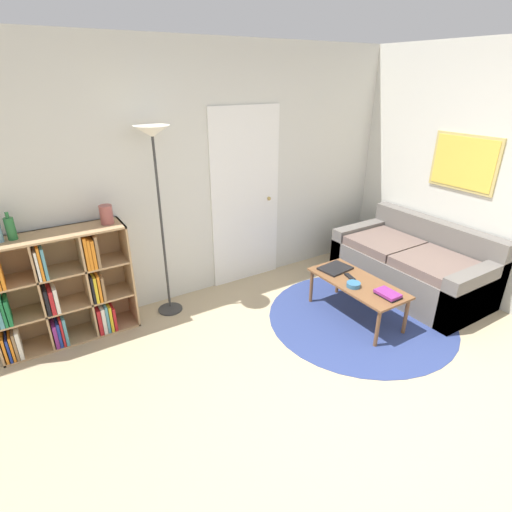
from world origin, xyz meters
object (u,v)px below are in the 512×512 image
(bowl, at_px, (353,285))
(coffee_table, at_px, (357,285))
(bottle_right, at_px, (10,228))
(couch, at_px, (413,266))
(floor_lamp, at_px, (154,156))
(laptop, at_px, (335,268))
(bookshelf, at_px, (59,291))
(vase_on_shelf, at_px, (106,215))

(bowl, bearing_deg, coffee_table, 25.21)
(bottle_right, bearing_deg, couch, -16.00)
(bowl, bearing_deg, floor_lamp, 140.89)
(floor_lamp, relative_size, coffee_table, 1.85)
(couch, height_order, laptop, couch)
(floor_lamp, xyz_separation_m, bowl, (1.44, -1.17, -1.18))
(floor_lamp, bearing_deg, bookshelf, 177.42)
(laptop, bearing_deg, floor_lamp, 152.88)
(floor_lamp, distance_m, couch, 3.05)
(bookshelf, distance_m, couch, 3.70)
(floor_lamp, relative_size, laptop, 5.48)
(coffee_table, distance_m, laptop, 0.33)
(floor_lamp, distance_m, laptop, 2.11)
(bookshelf, bearing_deg, coffee_table, -24.61)
(coffee_table, bearing_deg, bowl, -154.79)
(bottle_right, distance_m, vase_on_shelf, 0.74)
(vase_on_shelf, bearing_deg, coffee_table, -29.68)
(bookshelf, relative_size, bottle_right, 5.11)
(coffee_table, distance_m, bowl, 0.14)
(bookshelf, height_order, couch, bookshelf)
(bookshelf, bearing_deg, bowl, -26.59)
(floor_lamp, distance_m, vase_on_shelf, 0.67)
(laptop, bearing_deg, coffee_table, -89.89)
(bookshelf, xyz_separation_m, bowl, (2.43, -1.22, -0.08))
(bowl, bearing_deg, laptop, 73.62)
(bookshelf, height_order, bottle_right, bottle_right)
(coffee_table, relative_size, bowl, 7.60)
(couch, distance_m, vase_on_shelf, 3.32)
(vase_on_shelf, bearing_deg, bowl, -32.22)
(couch, relative_size, coffee_table, 1.65)
(couch, bearing_deg, floor_lamp, 158.20)
(floor_lamp, relative_size, couch, 1.12)
(vase_on_shelf, bearing_deg, bookshelf, 179.34)
(laptop, distance_m, vase_on_shelf, 2.31)
(floor_lamp, xyz_separation_m, couch, (2.55, -1.02, -1.32))
(coffee_table, xyz_separation_m, bottle_right, (-2.78, 1.18, 0.78))
(bookshelf, distance_m, coffee_table, 2.80)
(bookshelf, bearing_deg, couch, -16.74)
(bookshelf, relative_size, laptop, 3.46)
(bowl, height_order, bottle_right, bottle_right)
(bottle_right, xyz_separation_m, vase_on_shelf, (0.74, -0.02, -0.01))
(floor_lamp, height_order, couch, floor_lamp)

